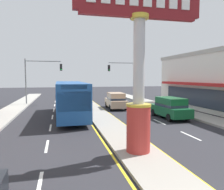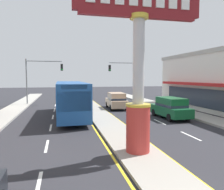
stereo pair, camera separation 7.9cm
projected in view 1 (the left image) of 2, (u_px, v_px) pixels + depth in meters
median_strip at (99, 114)px, 21.26m from camera, size 2.19×52.00×0.14m
sidewalk_right at (190, 114)px, 21.39m from camera, size 2.42×60.00×0.18m
lane_markings at (101, 118)px, 19.95m from camera, size 8.93×52.00×0.01m
district_sign at (139, 65)px, 10.14m from camera, size 6.12×1.20×8.11m
traffic_light_left_side at (39, 73)px, 29.01m from camera, size 4.86×0.46×6.20m
traffic_light_right_side at (127, 74)px, 32.87m from camera, size 4.86×0.46×6.20m
suv_near_right_lane at (116, 100)px, 25.53m from camera, size 2.15×4.69×1.90m
bus_far_right_lane at (70, 97)px, 20.25m from camera, size 2.65×11.22×3.26m
suv_near_left_lane at (170, 108)px, 19.58m from camera, size 2.11×4.67×1.90m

